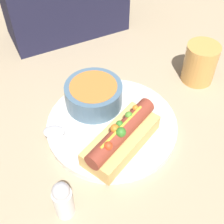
% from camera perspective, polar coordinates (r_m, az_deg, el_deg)
% --- Properties ---
extents(ground_plane, '(4.00, 4.00, 0.00)m').
position_cam_1_polar(ground_plane, '(0.61, 0.00, -2.81)').
color(ground_plane, tan).
extents(dinner_plate, '(0.25, 0.25, 0.01)m').
position_cam_1_polar(dinner_plate, '(0.61, 0.00, -2.41)').
color(dinner_plate, white).
rests_on(dinner_plate, ground_plane).
extents(hot_dog, '(0.17, 0.13, 0.06)m').
position_cam_1_polar(hot_dog, '(0.55, 1.72, -4.66)').
color(hot_dog, '#DBAD60').
rests_on(hot_dog, dinner_plate).
extents(soup_bowl, '(0.11, 0.11, 0.05)m').
position_cam_1_polar(soup_bowl, '(0.62, -3.36, 3.26)').
color(soup_bowl, slate).
rests_on(soup_bowl, dinner_plate).
extents(spoon, '(0.14, 0.10, 0.01)m').
position_cam_1_polar(spoon, '(0.59, -8.72, -3.76)').
color(spoon, '#B7B7BC').
rests_on(spoon, dinner_plate).
extents(drinking_glass, '(0.07, 0.07, 0.09)m').
position_cam_1_polar(drinking_glass, '(0.71, 15.81, 8.60)').
color(drinking_glass, '#D8994C').
rests_on(drinking_glass, ground_plane).
extents(salt_shaker, '(0.03, 0.03, 0.08)m').
position_cam_1_polar(salt_shaker, '(0.49, -8.95, -15.56)').
color(salt_shaker, silver).
rests_on(salt_shaker, ground_plane).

